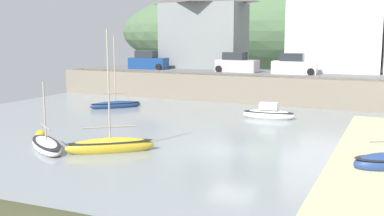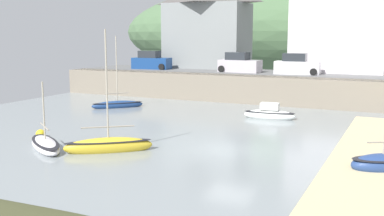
{
  "view_description": "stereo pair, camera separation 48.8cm",
  "coord_description": "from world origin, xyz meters",
  "views": [
    {
      "loc": [
        7.8,
        -22.42,
        6.02
      ],
      "look_at": [
        -4.3,
        4.35,
        1.33
      ],
      "focal_mm": 42.89,
      "sensor_mm": 36.0,
      "label": 1
    },
    {
      "loc": [
        8.25,
        -22.21,
        6.02
      ],
      "look_at": [
        -4.3,
        4.35,
        1.33
      ],
      "focal_mm": 42.89,
      "sensor_mm": 36.0,
      "label": 2
    }
  ],
  "objects": [
    {
      "name": "parked_car_by_wall",
      "position": [
        -6.85,
        20.7,
        3.2
      ],
      "size": [
        4.2,
        1.97,
        1.95
      ],
      "rotation": [
        0.0,
        0.0,
        -0.07
      ],
      "color": "#BCB3BB",
      "rests_on": "ground"
    },
    {
      "name": "mooring_buoy",
      "position": [
        -11.33,
        -1.91,
        0.17
      ],
      "size": [
        0.57,
        0.57,
        0.57
      ],
      "color": "yellow",
      "rests_on": "ground"
    },
    {
      "name": "ground",
      "position": [
        1.4,
        -9.56,
        0.16
      ],
      "size": [
        48.0,
        41.0,
        0.61
      ],
      "color": "gray"
    },
    {
      "name": "quay_seawall",
      "position": [
        0.0,
        17.5,
        1.36
      ],
      "size": [
        48.0,
        9.4,
        2.4
      ],
      "color": "gray",
      "rests_on": "ground"
    },
    {
      "name": "sailboat_tall_mast",
      "position": [
        -9.06,
        -3.96,
        0.22
      ],
      "size": [
        4.25,
        3.6,
        3.76
      ],
      "rotation": [
        0.0,
        0.0,
        -0.64
      ],
      "color": "white",
      "rests_on": "ground"
    },
    {
      "name": "parked_car_near_slipway",
      "position": [
        -16.89,
        20.7,
        3.2
      ],
      "size": [
        4.22,
        2.01,
        1.95
      ],
      "rotation": [
        0.0,
        0.0,
        0.08
      ],
      "color": "navy",
      "rests_on": "ground"
    },
    {
      "name": "hillside_backdrop",
      "position": [
        0.16,
        55.2,
        6.52
      ],
      "size": [
        80.0,
        44.0,
        18.62
      ],
      "color": "#4B6945",
      "rests_on": "ground"
    },
    {
      "name": "waterfront_building_left",
      "position": [
        -12.25,
        25.2,
        7.3
      ],
      "size": [
        9.1,
        5.63,
        9.63
      ],
      "color": "gray",
      "rests_on": "ground"
    },
    {
      "name": "parked_car_end_of_row",
      "position": [
        -1.2,
        20.7,
        3.2
      ],
      "size": [
        4.2,
        1.96,
        1.95
      ],
      "rotation": [
        0.0,
        0.0,
        0.06
      ],
      "color": "silver",
      "rests_on": "ground"
    },
    {
      "name": "motorboat_with_cabin",
      "position": [
        -5.62,
        -3.04,
        0.33
      ],
      "size": [
        4.18,
        3.54,
        6.53
      ],
      "rotation": [
        0.0,
        0.0,
        0.66
      ],
      "color": "gold",
      "rests_on": "ground"
    },
    {
      "name": "rowboat_small_beached",
      "position": [
        -13.63,
        9.46,
        0.27
      ],
      "size": [
        3.69,
        3.77,
        6.12
      ],
      "rotation": [
        0.0,
        0.0,
        0.8
      ],
      "color": "navy",
      "rests_on": "ground"
    },
    {
      "name": "sailboat_white_hull",
      "position": [
        -0.66,
        9.88,
        0.33
      ],
      "size": [
        3.85,
        1.49,
        1.35
      ],
      "rotation": [
        0.0,
        0.0,
        0.09
      ],
      "color": "white",
      "rests_on": "ground"
    },
    {
      "name": "waterfront_building_centre",
      "position": [
        1.85,
        25.2,
        7.52
      ],
      "size": [
        9.11,
        5.75,
        10.11
      ],
      "color": "white",
      "rests_on": "ground"
    }
  ]
}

